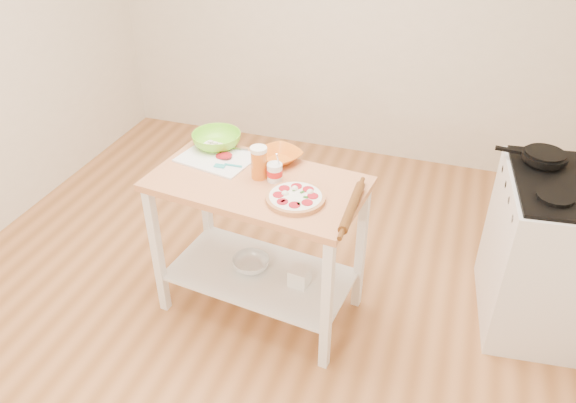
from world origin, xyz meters
The scene contains 15 objects.
room_shell centered at (0.00, 0.00, 1.35)m, with size 4.04×4.54×2.74m.
prep_island centered at (0.08, 0.10, 0.65)m, with size 1.20×0.74×0.90m.
gas_stove centered at (1.67, 0.54, 0.47)m, with size 0.73×0.82×1.11m.
skillet centered at (1.50, 0.72, 0.98)m, with size 0.37×0.24×0.03m.
pizza centered at (0.33, -0.01, 0.92)m, with size 0.30×0.30×0.05m.
cutting_board centered at (-0.22, 0.25, 0.91)m, with size 0.45×0.37×0.04m.
spatula centered at (-0.12, 0.17, 0.92)m, with size 0.15×0.05×0.01m.
knife centered at (-0.25, 0.34, 0.92)m, with size 0.27×0.08×0.01m.
orange_bowl centered at (0.12, 0.34, 0.93)m, with size 0.24×0.24×0.06m, color orange.
green_bowl centered at (-0.28, 0.38, 0.94)m, with size 0.28×0.28×0.09m, color #74D325.
beer_pint centered at (0.08, 0.14, 0.99)m, with size 0.09×0.09×0.18m.
yogurt_tub centered at (0.17, 0.13, 0.95)m, with size 0.08×0.08×0.18m.
rolling_pin centered at (0.62, -0.02, 0.92)m, with size 0.05×0.05×0.41m, color brown.
shelf_glass_bowl centered at (0.01, 0.12, 0.29)m, with size 0.22×0.22×0.07m, color silver.
shelf_bin centered at (0.33, 0.08, 0.31)m, with size 0.11×0.11×0.11m, color white.
Camera 1 is at (1.04, -2.24, 2.45)m, focal length 35.00 mm.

